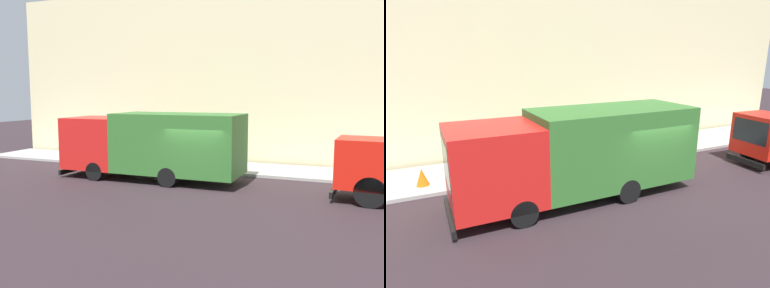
% 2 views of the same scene
% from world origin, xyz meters
% --- Properties ---
extents(ground, '(80.00, 80.00, 0.00)m').
position_xyz_m(ground, '(0.00, 0.00, 0.00)').
color(ground, '#302328').
extents(sidewalk, '(3.35, 30.00, 0.14)m').
position_xyz_m(sidewalk, '(4.67, 0.00, 0.07)').
color(sidewalk, '#A6A6A0').
rests_on(sidewalk, ground).
extents(building_facade, '(0.50, 30.00, 10.03)m').
position_xyz_m(building_facade, '(6.85, 0.00, 5.02)').
color(building_facade, beige).
rests_on(building_facade, ground).
extents(large_utility_truck, '(2.65, 8.50, 3.07)m').
position_xyz_m(large_utility_truck, '(0.78, 2.52, 1.69)').
color(large_utility_truck, red).
rests_on(large_utility_truck, ground).
extents(pedestrian_walking, '(0.47, 0.47, 1.70)m').
position_xyz_m(pedestrian_walking, '(4.07, 2.20, 1.04)').
color(pedestrian_walking, black).
rests_on(pedestrian_walking, sidewalk).
extents(pedestrian_standing, '(0.40, 0.40, 1.61)m').
position_xyz_m(pedestrian_standing, '(5.66, 0.37, 0.99)').
color(pedestrian_standing, black).
rests_on(pedestrian_standing, sidewalk).
extents(traffic_cone_orange, '(0.46, 0.46, 0.66)m').
position_xyz_m(traffic_cone_orange, '(3.94, 7.48, 0.47)').
color(traffic_cone_orange, orange).
rests_on(traffic_cone_orange, sidewalk).
extents(street_sign_post, '(0.44, 0.08, 2.36)m').
position_xyz_m(street_sign_post, '(3.31, 2.70, 1.54)').
color(street_sign_post, '#4C5156').
rests_on(street_sign_post, sidewalk).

